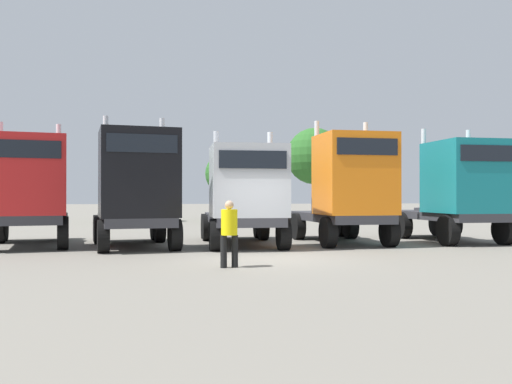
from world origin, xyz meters
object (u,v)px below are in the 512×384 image
semi_truck_black (137,188)px  semi_truck_teal (459,190)px  semi_truck_orange (348,189)px  semi_truck_silver (245,196)px  visitor_in_hivis (229,229)px  semi_truck_red (28,189)px

semi_truck_black → semi_truck_teal: 11.72m
semi_truck_orange → semi_truck_teal: size_ratio=1.03×
semi_truck_silver → semi_truck_orange: 3.78m
semi_truck_black → semi_truck_orange: (7.37, 0.41, -0.00)m
semi_truck_black → semi_truck_silver: size_ratio=0.95×
semi_truck_orange → visitor_in_hivis: bearing=-43.8°
semi_truck_red → semi_truck_teal: 15.34m
visitor_in_hivis → semi_truck_orange: bearing=-50.3°
semi_truck_teal → visitor_in_hivis: semi_truck_teal is taller
semi_truck_red → visitor_in_hivis: semi_truck_red is taller
semi_truck_orange → semi_truck_red: bearing=-95.6°
semi_truck_silver → semi_truck_orange: (3.76, 0.33, 0.26)m
semi_truck_red → semi_truck_silver: size_ratio=0.96×
visitor_in_hivis → semi_truck_teal: bearing=-67.3°
semi_truck_black → visitor_in_hivis: 5.83m
semi_truck_silver → visitor_in_hivis: size_ratio=3.91×
semi_truck_teal → semi_truck_orange: bearing=-90.4°
semi_truck_red → semi_truck_black: bearing=64.8°
semi_truck_black → semi_truck_red: bearing=-113.8°
semi_truck_orange → visitor_in_hivis: size_ratio=3.73×
semi_truck_black → visitor_in_hivis: size_ratio=3.70×
semi_truck_silver → semi_truck_teal: semi_truck_teal is taller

